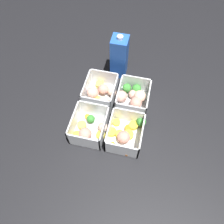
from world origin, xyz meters
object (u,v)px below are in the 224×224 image
container_near_right (133,99)px  container_far_right (101,93)px  juice_carton (119,57)px  container_near_left (126,133)px  container_far_left (90,128)px

container_near_right → container_far_right: 0.14m
container_far_right → juice_carton: juice_carton is taller
container_near_left → container_near_right: 0.16m
juice_carton → container_near_right: bearing=-148.3°
juice_carton → container_far_left: bearing=172.1°
container_near_right → container_far_left: (-0.17, 0.14, -0.00)m
container_near_left → container_near_right: bearing=-0.1°
container_far_right → juice_carton: 0.17m
container_near_right → container_far_left: 0.21m
container_far_left → container_far_right: bearing=-0.0°
container_far_left → juice_carton: 0.32m
container_near_right → container_far_right: (-0.00, 0.14, -0.00)m
container_near_left → container_far_left: size_ratio=1.09×
container_near_left → container_far_left: bearing=94.3°
container_near_left → container_far_right: bearing=41.3°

